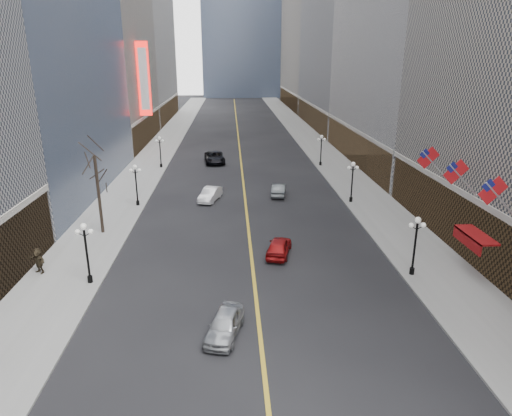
{
  "coord_description": "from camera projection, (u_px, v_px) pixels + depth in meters",
  "views": [
    {
      "loc": [
        -1.52,
        -0.06,
        15.58
      ],
      "look_at": [
        -0.31,
        21.75,
        8.32
      ],
      "focal_mm": 32.0,
      "sensor_mm": 36.0,
      "label": 1
    }
  ],
  "objects": [
    {
      "name": "tree_west_far",
      "position": [
        96.0,
        168.0,
        40.27
      ],
      "size": [
        3.6,
        3.6,
        7.92
      ],
      "color": "#2D231C",
      "rests_on": "sidewalk_west"
    },
    {
      "name": "sidewalk_east",
      "position": [
        329.0,
        160.0,
        72.08
      ],
      "size": [
        6.0,
        230.0,
        0.15
      ],
      "primitive_type": "cube",
      "color": "gray",
      "rests_on": "ground"
    },
    {
      "name": "lane_line",
      "position": [
        240.0,
        149.0,
        80.84
      ],
      "size": [
        0.25,
        200.0,
        0.02
      ],
      "primitive_type": "cube",
      "color": "gold",
      "rests_on": "ground"
    },
    {
      "name": "streetlamp_west_1",
      "position": [
        86.0,
        247.0,
        31.94
      ],
      "size": [
        1.26,
        0.44,
        4.52
      ],
      "color": "black",
      "rests_on": "sidewalk_west"
    },
    {
      "name": "streetlamp_west_2",
      "position": [
        136.0,
        181.0,
        48.99
      ],
      "size": [
        1.26,
        0.44,
        4.52
      ],
      "color": "black",
      "rests_on": "sidewalk_west"
    },
    {
      "name": "car_nb_mid",
      "position": [
        210.0,
        194.0,
        51.69
      ],
      "size": [
        2.79,
        4.76,
        1.48
      ],
      "primitive_type": "imported",
      "rotation": [
        0.0,
        0.0,
        -0.29
      ],
      "color": "silver",
      "rests_on": "ground"
    },
    {
      "name": "sidewalk_west",
      "position": [
        151.0,
        162.0,
        70.61
      ],
      "size": [
        6.0,
        230.0,
        0.15
      ],
      "primitive_type": "cube",
      "color": "gray",
      "rests_on": "ground"
    },
    {
      "name": "theatre_marquee",
      "position": [
        144.0,
        79.0,
        76.22
      ],
      "size": [
        2.0,
        0.55,
        12.0
      ],
      "color": "red",
      "rests_on": "ground"
    },
    {
      "name": "bldg_east_c",
      "position": [
        373.0,
        15.0,
        99.42
      ],
      "size": [
        26.6,
        40.6,
        48.8
      ],
      "color": "gray",
      "rests_on": "ground"
    },
    {
      "name": "car_nb_near",
      "position": [
        225.0,
        324.0,
        26.61
      ],
      "size": [
        2.71,
        4.59,
        1.46
      ],
      "primitive_type": "imported",
      "rotation": [
        0.0,
        0.0,
        -0.24
      ],
      "color": "#A8ACB0",
      "rests_on": "ground"
    },
    {
      "name": "car_sb_far",
      "position": [
        279.0,
        190.0,
        53.61
      ],
      "size": [
        2.17,
        4.52,
        1.43
      ],
      "primitive_type": "imported",
      "rotation": [
        0.0,
        0.0,
        2.98
      ],
      "color": "#555B5E",
      "rests_on": "ground"
    },
    {
      "name": "flag_4",
      "position": [
        458.0,
        174.0,
        33.88
      ],
      "size": [
        2.87,
        0.12,
        2.87
      ],
      "color": "#B2B2B7",
      "rests_on": "ground"
    },
    {
      "name": "streetlamp_west_3",
      "position": [
        160.0,
        149.0,
        66.05
      ],
      "size": [
        1.26,
        0.44,
        4.52
      ],
      "color": "black",
      "rests_on": "sidewalk_west"
    },
    {
      "name": "streetlamp_east_1",
      "position": [
        416.0,
        240.0,
        33.18
      ],
      "size": [
        1.26,
        0.44,
        4.52
      ],
      "color": "black",
      "rests_on": "sidewalk_east"
    },
    {
      "name": "car_sb_mid",
      "position": [
        279.0,
        247.0,
        37.47
      ],
      "size": [
        2.78,
        4.62,
        1.47
      ],
      "primitive_type": "imported",
      "rotation": [
        0.0,
        0.0,
        2.89
      ],
      "color": "maroon",
      "rests_on": "ground"
    },
    {
      "name": "streetlamp_east_3",
      "position": [
        321.0,
        147.0,
        67.29
      ],
      "size": [
        1.26,
        0.44,
        4.52
      ],
      "color": "black",
      "rests_on": "sidewalk_east"
    },
    {
      "name": "streetlamp_east_2",
      "position": [
        352.0,
        178.0,
        50.23
      ],
      "size": [
        1.26,
        0.44,
        4.52
      ],
      "color": "black",
      "rests_on": "sidewalk_east"
    },
    {
      "name": "car_nb_far",
      "position": [
        215.0,
        157.0,
        70.07
      ],
      "size": [
        3.52,
        6.46,
        1.72
      ],
      "primitive_type": "imported",
      "rotation": [
        0.0,
        0.0,
        0.11
      ],
      "color": "black",
      "rests_on": "ground"
    },
    {
      "name": "flag_3",
      "position": [
        495.0,
        193.0,
        29.14
      ],
      "size": [
        2.87,
        0.12,
        2.87
      ],
      "color": "#B2B2B7",
      "rests_on": "ground"
    },
    {
      "name": "ped_west_far",
      "position": [
        38.0,
        261.0,
        33.99
      ],
      "size": [
        1.8,
        1.46,
        1.96
      ],
      "primitive_type": "imported",
      "rotation": [
        0.0,
        0.0,
        -0.6
      ],
      "color": "#332B1C",
      "rests_on": "sidewalk_west"
    },
    {
      "name": "bldg_east_d",
      "position": [
        332.0,
        2.0,
        137.95
      ],
      "size": [
        26.6,
        46.6,
        62.8
      ],
      "color": "gray",
      "rests_on": "ground"
    },
    {
      "name": "awning_c",
      "position": [
        473.0,
        236.0,
        33.35
      ],
      "size": [
        1.4,
        4.0,
        0.93
      ],
      "color": "maroon",
      "rests_on": "ground"
    },
    {
      "name": "flag_5",
      "position": [
        430.0,
        160.0,
        38.61
      ],
      "size": [
        2.87,
        0.12,
        2.87
      ],
      "color": "#B2B2B7",
      "rests_on": "ground"
    }
  ]
}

